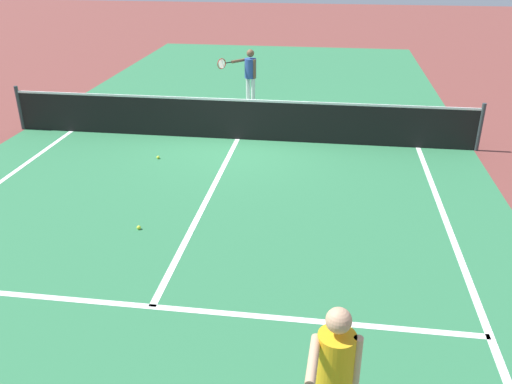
# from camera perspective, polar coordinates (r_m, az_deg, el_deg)

# --- Properties ---
(ground_plane) EXTENTS (60.00, 60.00, 0.00)m
(ground_plane) POSITION_cam_1_polar(r_m,az_deg,el_deg) (12.59, -1.97, 5.66)
(ground_plane) COLOR brown
(court_surface_inbounds) EXTENTS (10.62, 24.40, 0.00)m
(court_surface_inbounds) POSITION_cam_1_polar(r_m,az_deg,el_deg) (12.59, -1.97, 5.66)
(court_surface_inbounds) COLOR #2D7247
(court_surface_inbounds) RESTS_ON ground_plane
(line_sideline_right) EXTENTS (0.10, 11.89, 0.01)m
(line_sideline_right) POSITION_cam_1_polar(r_m,az_deg,el_deg) (7.40, 22.85, -11.76)
(line_sideline_right) COLOR white
(line_sideline_right) RESTS_ON ground_plane
(line_service_near) EXTENTS (8.22, 0.10, 0.01)m
(line_service_near) POSITION_cam_1_polar(r_m,az_deg,el_deg) (7.07, -11.01, -11.90)
(line_service_near) COLOR white
(line_service_near) RESTS_ON ground_plane
(line_center_service) EXTENTS (0.10, 6.40, 0.01)m
(line_center_service) POSITION_cam_1_polar(r_m,az_deg,el_deg) (9.69, -5.18, -0.63)
(line_center_service) COLOR white
(line_center_service) RESTS_ON ground_plane
(net) EXTENTS (10.81, 0.09, 1.07)m
(net) POSITION_cam_1_polar(r_m,az_deg,el_deg) (12.43, -2.00, 7.80)
(net) COLOR #33383D
(net) RESTS_ON ground_plane
(player_near) EXTENTS (0.55, 1.17, 1.58)m
(player_near) POSITION_cam_1_polar(r_m,az_deg,el_deg) (4.73, 8.32, -18.30)
(player_near) COLOR navy
(player_near) RESTS_ON ground_plane
(player_far) EXTENTS (0.97, 0.81, 1.53)m
(player_far) POSITION_cam_1_polar(r_m,az_deg,el_deg) (15.15, -0.69, 12.75)
(player_far) COLOR white
(player_far) RESTS_ON ground_plane
(tennis_ball_near_net) EXTENTS (0.07, 0.07, 0.07)m
(tennis_ball_near_net) POSITION_cam_1_polar(r_m,az_deg,el_deg) (11.59, -10.38, 3.65)
(tennis_ball_near_net) COLOR #CCE033
(tennis_ball_near_net) RESTS_ON ground_plane
(tennis_ball_mid_court) EXTENTS (0.07, 0.07, 0.07)m
(tennis_ball_mid_court) POSITION_cam_1_polar(r_m,az_deg,el_deg) (8.82, -12.37, -3.72)
(tennis_ball_mid_court) COLOR #CCE033
(tennis_ball_mid_court) RESTS_ON ground_plane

